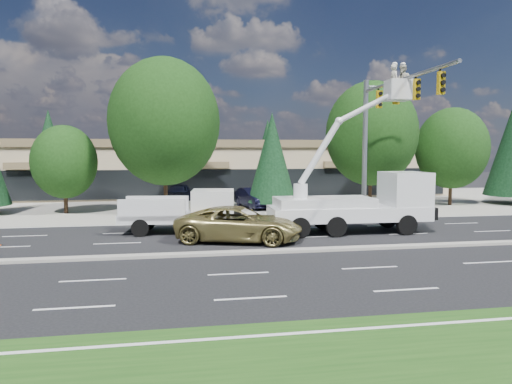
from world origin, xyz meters
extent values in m
plane|color=black|center=(0.00, 0.00, 0.00)|extent=(140.00, 140.00, 0.00)
cube|color=gray|center=(0.00, 20.00, 0.01)|extent=(140.00, 22.00, 0.01)
cube|color=gray|center=(0.00, 0.00, 0.06)|extent=(120.00, 0.55, 0.12)
cube|color=tan|center=(0.00, 30.00, 2.50)|extent=(50.00, 15.00, 5.00)
cube|color=brown|center=(0.00, 30.00, 5.15)|extent=(50.40, 15.40, 0.70)
cube|color=black|center=(0.00, 22.45, 1.50)|extent=(48.00, 0.12, 2.60)
cylinder|color=#332114|center=(-10.00, 15.00, 1.02)|extent=(0.28, 0.28, 2.03)
ellipsoid|color=black|center=(-10.00, 15.00, 3.67)|extent=(4.52, 4.52, 5.20)
cylinder|color=#332114|center=(-3.00, 15.00, 1.82)|extent=(0.28, 0.28, 3.63)
ellipsoid|color=black|center=(-3.00, 15.00, 6.56)|extent=(8.07, 8.07, 9.28)
cylinder|color=#332114|center=(5.00, 15.00, 0.40)|extent=(0.26, 0.26, 0.80)
cone|color=black|center=(5.00, 15.00, 3.95)|extent=(3.74, 3.74, 6.82)
cylinder|color=#332114|center=(13.00, 15.00, 1.61)|extent=(0.28, 0.28, 3.22)
ellipsoid|color=black|center=(13.00, 15.00, 5.82)|extent=(7.16, 7.16, 8.23)
cylinder|color=#332114|center=(20.00, 15.00, 1.29)|extent=(0.28, 0.28, 2.59)
ellipsoid|color=black|center=(20.00, 15.00, 4.67)|extent=(5.75, 5.75, 6.62)
cylinder|color=#332114|center=(-18.00, 42.00, 0.40)|extent=(0.26, 0.26, 0.80)
cone|color=black|center=(-18.00, 42.00, 5.20)|extent=(4.91, 4.91, 8.97)
cylinder|color=#332114|center=(-4.00, 42.00, 0.40)|extent=(0.26, 0.26, 0.80)
cone|color=black|center=(-4.00, 42.00, 5.94)|extent=(5.62, 5.62, 10.26)
cylinder|color=#332114|center=(10.00, 42.00, 0.40)|extent=(0.26, 0.26, 0.80)
cone|color=black|center=(10.00, 42.00, 4.70)|extent=(4.44, 4.44, 8.11)
cylinder|color=#332114|center=(22.00, 42.00, 0.40)|extent=(0.26, 0.26, 0.80)
cone|color=black|center=(22.00, 42.00, 4.71)|extent=(4.45, 4.45, 8.13)
cylinder|color=gray|center=(10.00, 9.20, 4.50)|extent=(0.32, 0.32, 9.00)
cylinder|color=gray|center=(10.00, 4.20, 8.30)|extent=(0.20, 10.00, 0.20)
cylinder|color=gray|center=(11.30, 9.20, 8.60)|extent=(2.60, 0.12, 0.12)
cube|color=gold|center=(10.00, 7.20, 7.55)|extent=(0.32, 0.22, 1.05)
cube|color=gold|center=(10.00, 5.00, 7.55)|extent=(0.32, 0.22, 1.05)
cube|color=gold|center=(10.00, 2.80, 7.55)|extent=(0.32, 0.22, 1.05)
cube|color=gold|center=(10.00, 0.60, 7.55)|extent=(0.32, 0.22, 1.05)
cube|color=silver|center=(-2.14, 5.67, 0.86)|extent=(6.28, 2.92, 0.45)
cube|color=silver|center=(-0.23, 5.45, 1.57)|extent=(2.46, 2.42, 1.52)
cube|color=black|center=(0.42, 5.37, 1.77)|extent=(0.31, 1.92, 1.01)
cube|color=silver|center=(-3.23, 6.77, 1.36)|extent=(3.45, 0.71, 1.11)
cube|color=silver|center=(-3.46, 4.86, 1.36)|extent=(3.45, 0.71, 1.11)
cube|color=silver|center=(7.00, 4.20, 1.07)|extent=(8.63, 2.73, 0.75)
cube|color=silver|center=(10.22, 4.14, 2.20)|extent=(2.19, 2.56, 2.15)
cube|color=black|center=(11.02, 4.12, 2.36)|extent=(0.13, 2.15, 1.29)
cube|color=silver|center=(5.61, 4.23, 1.66)|extent=(5.19, 2.56, 0.54)
cylinder|color=silver|center=(4.32, 4.25, 2.25)|extent=(0.75, 0.75, 0.86)
cube|color=silver|center=(9.68, 4.15, 7.70)|extent=(1.20, 0.99, 1.16)
imported|color=beige|center=(9.44, 4.15, 8.13)|extent=(0.46, 0.68, 1.85)
imported|color=beige|center=(9.91, 4.15, 8.13)|extent=(0.72, 0.91, 1.85)
ellipsoid|color=white|center=(9.44, 4.15, 9.07)|extent=(0.28, 0.28, 0.19)
ellipsoid|color=white|center=(9.91, 4.15, 9.07)|extent=(0.28, 0.28, 0.19)
cube|color=#F54F07|center=(-1.84, 3.77, 0.01)|extent=(0.40, 0.40, 0.03)
cone|color=#F54F07|center=(-1.84, 3.77, 0.35)|extent=(0.36, 0.36, 0.70)
cylinder|color=white|center=(-1.84, 3.77, 0.42)|extent=(0.29, 0.29, 0.10)
cube|color=#F54F07|center=(1.13, 3.61, 0.01)|extent=(0.40, 0.40, 0.03)
cone|color=#F54F07|center=(1.13, 3.61, 0.35)|extent=(0.36, 0.36, 0.70)
cylinder|color=white|center=(1.13, 3.61, 0.42)|extent=(0.29, 0.29, 0.10)
cube|color=#F54F07|center=(6.40, 4.24, 0.01)|extent=(0.40, 0.40, 0.03)
cone|color=#F54F07|center=(6.40, 4.24, 0.35)|extent=(0.36, 0.36, 0.70)
cylinder|color=white|center=(6.40, 4.24, 0.42)|extent=(0.29, 0.29, 0.10)
imported|color=olive|center=(0.83, 2.80, 0.85)|extent=(6.71, 4.51, 1.71)
imported|color=black|center=(-2.10, 21.00, 0.80)|extent=(2.86, 5.02, 1.61)
imported|color=black|center=(3.77, 16.00, 0.79)|extent=(2.68, 5.04, 1.58)
camera|label=1|loc=(-2.09, -19.11, 4.36)|focal=32.00mm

